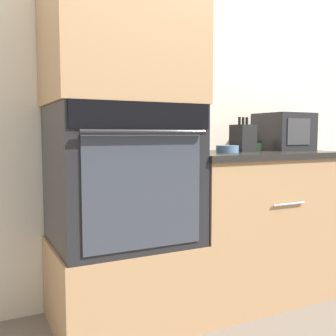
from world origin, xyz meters
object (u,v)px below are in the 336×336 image
object	(u,v)px
microwave	(283,132)
bowl	(227,149)
wall_oven	(122,174)
condiment_jar_near	(180,143)
condiment_jar_mid	(258,146)
knife_block	(243,138)

from	to	relation	value
microwave	bowl	world-z (taller)	microwave
wall_oven	microwave	distance (m)	1.21
condiment_jar_near	wall_oven	bearing A→B (deg)	-158.85
microwave	condiment_jar_mid	xyz separation A→B (m)	(-0.23, -0.02, -0.09)
condiment_jar_mid	condiment_jar_near	bearing A→B (deg)	169.36
wall_oven	microwave	bearing A→B (deg)	4.57
wall_oven	knife_block	bearing A→B (deg)	0.07
condiment_jar_mid	microwave	bearing A→B (deg)	5.40
bowl	condiment_jar_mid	world-z (taller)	condiment_jar_mid
microwave	bowl	distance (m)	0.58
microwave	condiment_jar_mid	world-z (taller)	microwave
wall_oven	knife_block	size ratio (longest dim) A/B	3.40
condiment_jar_near	microwave	bearing A→B (deg)	-5.72
microwave	knife_block	bearing A→B (deg)	-167.09
condiment_jar_mid	bowl	bearing A→B (deg)	-160.31
microwave	knife_block	world-z (taller)	microwave
microwave	condiment_jar_near	bearing A→B (deg)	174.28
bowl	condiment_jar_mid	distance (m)	0.34
wall_oven	condiment_jar_near	world-z (taller)	wall_oven
wall_oven	bowl	bearing A→B (deg)	-3.78
knife_block	bowl	size ratio (longest dim) A/B	1.59
bowl	wall_oven	bearing A→B (deg)	176.22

